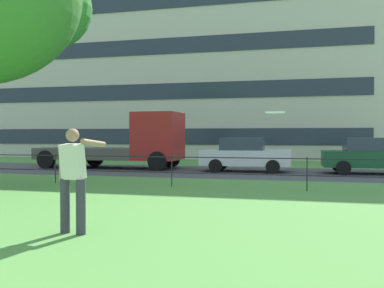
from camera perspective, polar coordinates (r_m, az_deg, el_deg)
The scene contains 8 objects.
street_strip at distance 19.46m, azimuth 2.36°, elevation -3.67°, with size 80.00×6.29×0.01m, color #4C4C51.
park_fence at distance 13.73m, azimuth -2.71°, elevation -2.90°, with size 33.50×0.04×1.00m.
person_thrower at distance 7.43m, azimuth -15.52°, elevation -4.22°, with size 0.60×0.76×1.76m.
frisbee at distance 6.10m, azimuth 11.00°, elevation 4.16°, with size 0.29×0.29×0.04m.
flatbed_truck_right at distance 21.43m, azimuth -8.23°, elevation 0.01°, with size 7.31×2.46×2.75m.
car_white_far_left at distance 19.51m, azimuth 7.05°, elevation -1.39°, with size 4.04×1.88×1.54m.
car_dark_green_center at distance 19.69m, azimuth 22.66°, elevation -1.45°, with size 4.06×1.92×1.54m.
apartment_building_background at distance 36.93m, azimuth -1.30°, elevation 11.08°, with size 33.81×13.71×16.00m.
Camera 1 is at (4.00, -0.24, 1.64)m, focal length 40.11 mm.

